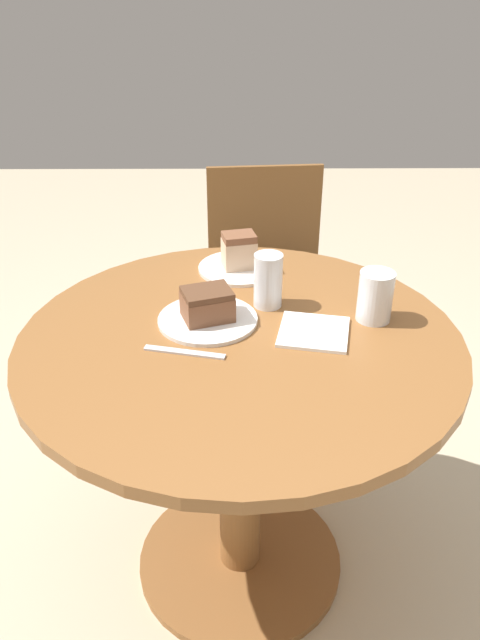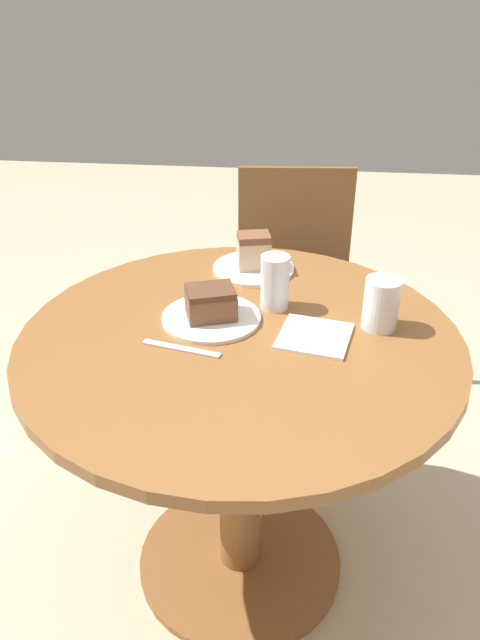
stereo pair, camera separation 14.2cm
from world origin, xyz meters
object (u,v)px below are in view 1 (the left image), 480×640
at_px(cake_slice_near, 207,304).
at_px(cake_slice_far, 238,251).
at_px(plate_far, 238,268).
at_px(chair, 268,283).
at_px(plate_near, 208,319).
at_px(glass_water, 375,299).
at_px(glass_lemonade, 268,284).

distance_m(cake_slice_near, cake_slice_far, 0.30).
bearing_deg(plate_far, chair, 78.07).
distance_m(plate_near, glass_water, 0.40).
xyz_separation_m(plate_far, cake_slice_near, (-0.08, -0.29, 0.04)).
bearing_deg(plate_far, plate_near, -104.65).
height_order(plate_far, cake_slice_far, cake_slice_far).
relative_size(cake_slice_far, glass_water, 0.82).
height_order(chair, plate_near, chair).
distance_m(chair, cake_slice_near, 0.92).
height_order(plate_far, glass_water, glass_water).
relative_size(plate_near, cake_slice_near, 1.75).
bearing_deg(plate_near, chair, 77.11).
distance_m(chair, glass_lemonade, 0.83).
bearing_deg(glass_lemonade, glass_water, -16.16).
distance_m(cake_slice_near, glass_lemonade, 0.17).
bearing_deg(glass_lemonade, plate_near, -151.13).
bearing_deg(cake_slice_near, chair, 77.11).
bearing_deg(plate_far, cake_slice_far, 0.00).
bearing_deg(chair, glass_water, -80.33).
bearing_deg(cake_slice_near, glass_water, 1.22).
height_order(plate_near, glass_water, glass_water).
distance_m(chair, glass_water, 0.92).
height_order(plate_far, glass_lemonade, glass_lemonade).
height_order(chair, cake_slice_near, chair).
distance_m(glass_lemonade, glass_water, 0.26).
distance_m(plate_far, cake_slice_near, 0.30).
relative_size(plate_near, glass_water, 1.94).
bearing_deg(plate_near, cake_slice_near, 0.00).
xyz_separation_m(cake_slice_far, glass_water, (0.32, -0.28, -0.00)).
bearing_deg(cake_slice_far, glass_lemonade, -70.88).
distance_m(plate_far, glass_lemonade, 0.23).
height_order(chair, plate_far, chair).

